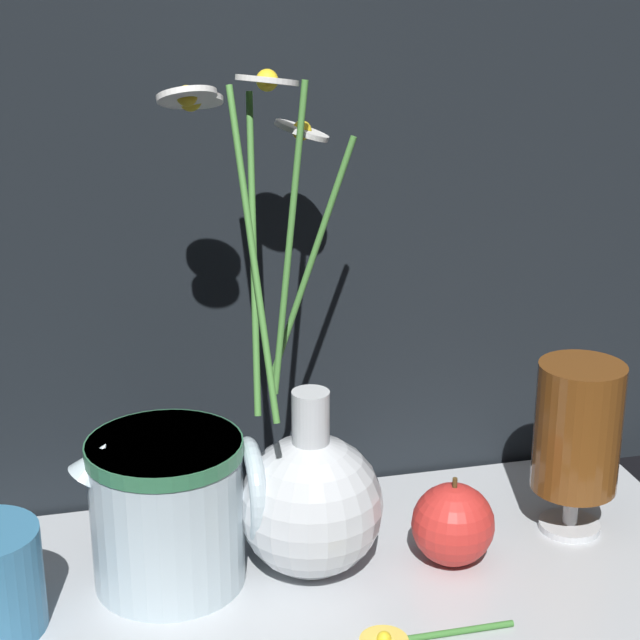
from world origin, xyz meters
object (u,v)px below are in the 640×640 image
tea_glass (578,431)px  orange_fruit (453,524)px  ceramic_pitcher (171,505)px  vase_with_flowers (309,490)px

tea_glass → orange_fruit: tea_glass is taller
ceramic_pitcher → vase_with_flowers: bearing=-5.3°
tea_glass → orange_fruit: 0.13m
vase_with_flowers → tea_glass: size_ratio=2.59×
vase_with_flowers → orange_fruit: (0.12, -0.02, -0.04)m
vase_with_flowers → tea_glass: bearing=2.0°
tea_glass → orange_fruit: (-0.12, -0.02, -0.06)m
ceramic_pitcher → tea_glass: (0.34, -0.00, 0.03)m
ceramic_pitcher → orange_fruit: 0.23m
vase_with_flowers → tea_glass: 0.24m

